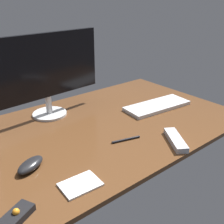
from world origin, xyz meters
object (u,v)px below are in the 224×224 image
notepad (80,185)px  keyboard (157,106)px  media_remote (9,223)px  pen (126,139)px  tv_remote (176,140)px  computer_mouse (30,165)px  monitor (45,70)px

notepad → keyboard: bearing=22.4°
media_remote → pen: media_remote is taller
media_remote → tv_remote: media_remote is taller
keyboard → tv_remote: 38.21cm
keyboard → tv_remote: tv_remote is taller
media_remote → notepad: media_remote is taller
keyboard → pen: keyboard is taller
keyboard → computer_mouse: computer_mouse is taller
computer_mouse → pen: size_ratio=0.90×
media_remote → notepad: bearing=-20.9°
notepad → monitor: bearing=72.3°
keyboard → tv_remote: size_ratio=2.08×
computer_mouse → media_remote: (-15.43, -21.30, -0.47)cm
computer_mouse → pen: bearing=-36.3°
computer_mouse → pen: 41.00cm
monitor → computer_mouse: monitor is taller
notepad → pen: pen is taller
computer_mouse → tv_remote: bearing=-47.8°
keyboard → notepad: 75.13cm
monitor → keyboard: monitor is taller
keyboard → notepad: size_ratio=2.90×
keyboard → notepad: (-69.43, -28.69, -0.60)cm
media_remote → monitor: bearing=28.7°
notepad → pen: bearing=21.5°
monitor → notepad: 64.87cm
computer_mouse → tv_remote: computer_mouse is taller
computer_mouse → media_remote: bearing=-152.7°
computer_mouse → notepad: size_ratio=0.92×
monitor → tv_remote: bearing=-69.1°
media_remote → pen: bearing=-11.2°
computer_mouse → notepad: (8.90, -19.22, -1.32)cm
computer_mouse → keyboard: bearing=-19.9°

